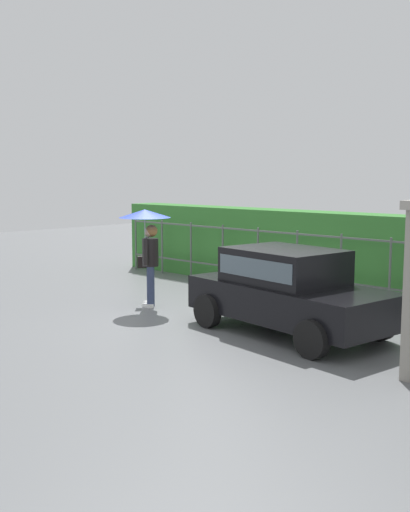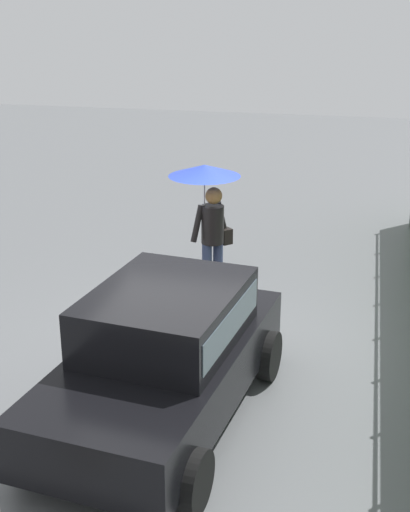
# 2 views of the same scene
# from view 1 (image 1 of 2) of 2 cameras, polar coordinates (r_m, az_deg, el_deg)

# --- Properties ---
(ground_plane) EXTENTS (40.00, 40.00, 0.00)m
(ground_plane) POSITION_cam_1_polar(r_m,az_deg,el_deg) (11.94, 1.40, -5.86)
(ground_plane) COLOR slate
(car) EXTENTS (3.89, 2.23, 1.48)m
(car) POSITION_cam_1_polar(r_m,az_deg,el_deg) (10.89, 7.62, -2.90)
(car) COLOR black
(car) RESTS_ON ground
(pedestrian) EXTENTS (1.07, 1.07, 2.05)m
(pedestrian) POSITION_cam_1_polar(r_m,az_deg,el_deg) (12.91, -5.34, 1.99)
(pedestrian) COLOR #2D3856
(pedestrian) RESTS_ON ground
(fence_section) EXTENTS (11.58, 0.05, 1.50)m
(fence_section) POSITION_cam_1_polar(r_m,az_deg,el_deg) (14.31, 8.44, -0.36)
(fence_section) COLOR #59605B
(fence_section) RESTS_ON ground
(hedge_row) EXTENTS (12.53, 0.90, 1.90)m
(hedge_row) POSITION_cam_1_polar(r_m,az_deg,el_deg) (14.88, 10.06, 0.39)
(hedge_row) COLOR #387F33
(hedge_row) RESTS_ON ground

